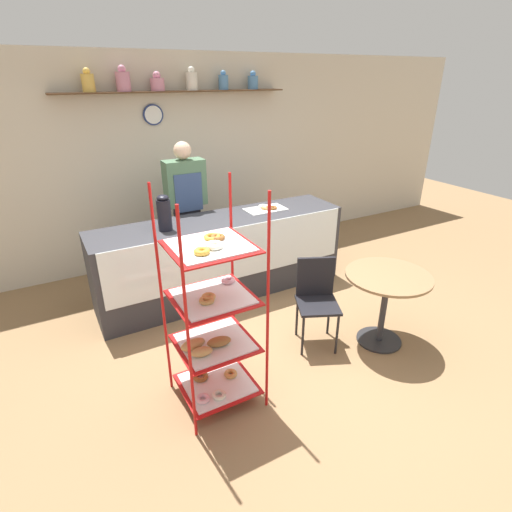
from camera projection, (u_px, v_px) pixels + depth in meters
name	position (u px, v px, depth m)	size (l,w,h in m)	color
ground_plane	(278.00, 347.00, 3.89)	(14.00, 14.00, 0.00)	olive
back_wall	(179.00, 160.00, 5.37)	(10.00, 0.30, 2.70)	beige
display_counter	(223.00, 257.00, 4.69)	(2.92, 0.68, 0.94)	#333338
pastry_rack	(213.00, 320.00, 2.99)	(0.62, 0.59, 1.77)	#B71414
person_worker	(187.00, 208.00, 4.83)	(0.47, 0.23, 1.74)	#282833
cafe_table	(386.00, 291.00, 3.75)	(0.79, 0.79, 0.74)	#262628
cafe_chair	(316.00, 293.00, 3.80)	(0.50, 0.50, 0.86)	black
coffee_carafe	(164.00, 213.00, 4.09)	(0.14, 0.14, 0.38)	black
donut_tray_counter	(266.00, 208.00, 4.78)	(0.49, 0.28, 0.04)	white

